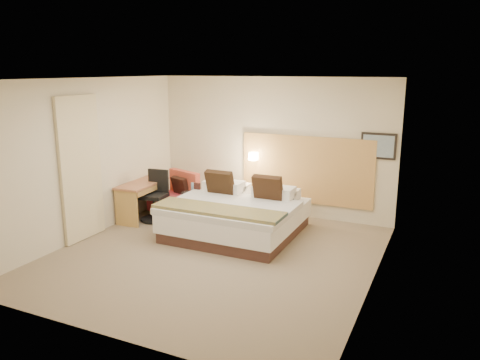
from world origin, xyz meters
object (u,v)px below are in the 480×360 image
at_px(desk, 143,190).
at_px(bed, 237,215).
at_px(side_table, 193,204).
at_px(lounge_chair, 176,198).
at_px(desk_chair, 155,200).

bearing_deg(desk, bed, -0.84).
bearing_deg(side_table, desk, -158.20).
bearing_deg(side_table, bed, -19.40).
bearing_deg(lounge_chair, side_table, -11.53).
bearing_deg(desk, desk_chair, 2.65).
xyz_separation_m(desk, desk_chair, (0.26, 0.01, -0.17)).
distance_m(lounge_chair, side_table, 0.46).
relative_size(lounge_chair, desk, 0.86).
bearing_deg(desk_chair, bed, -1.37).
relative_size(side_table, desk, 0.45).
height_order(bed, side_table, bed).
distance_m(bed, lounge_chair, 1.63).
bearing_deg(lounge_chair, bed, -17.18).
bearing_deg(desk, side_table, 21.80).
bearing_deg(lounge_chair, desk, -134.71).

